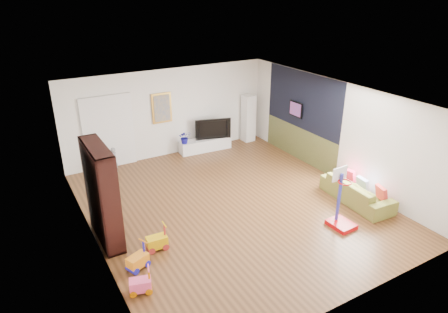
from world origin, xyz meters
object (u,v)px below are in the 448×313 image
media_console (205,145)px  bookshelf (102,194)px  sofa (357,191)px  basketball_hoop (345,199)px

media_console → bookshelf: bookshelf is taller
media_console → sofa: size_ratio=0.88×
basketball_hoop → bookshelf: bearing=152.4°
media_console → bookshelf: bearing=-137.7°
bookshelf → sofa: bookshelf is taller
bookshelf → sofa: bearing=-15.2°
bookshelf → basketball_hoop: (4.63, -2.18, -0.37)m
basketball_hoop → sofa: bearing=26.9°
media_console → bookshelf: (-4.06, -3.28, 0.86)m
sofa → media_console: bearing=23.5°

